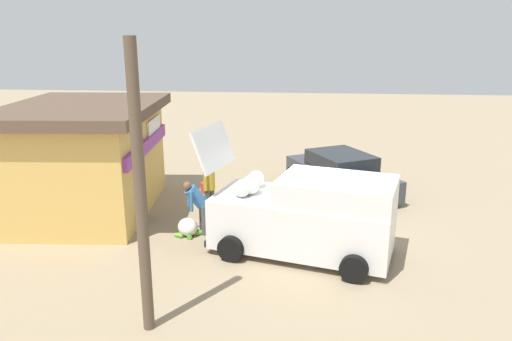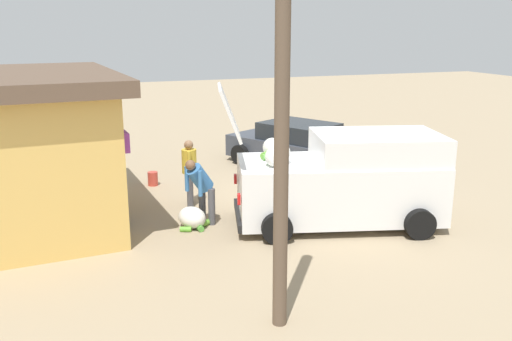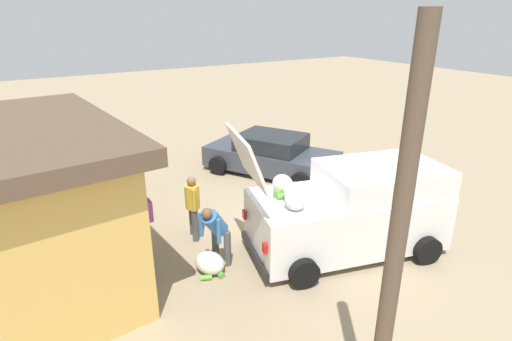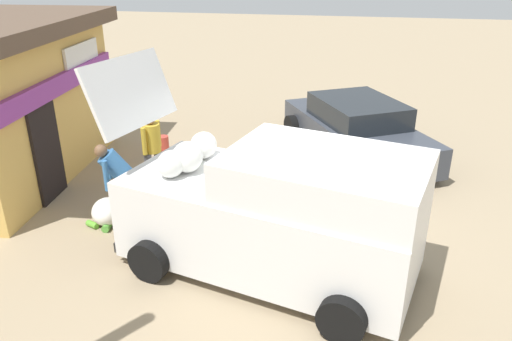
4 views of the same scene
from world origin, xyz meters
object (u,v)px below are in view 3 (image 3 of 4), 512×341
Objects in this scene: customer_bending at (216,230)px; unloaded_banana_pile at (210,263)px; vendor_standing at (193,203)px; parked_sedan at (271,155)px; delivery_van at (352,210)px; storefront_bar at (9,212)px; paint_bucket at (146,205)px.

unloaded_banana_pile is at bearing 121.50° from customer_bending.
parked_sedan is at bearing -56.93° from vendor_standing.
vendor_standing is at bearing 50.45° from delivery_van.
vendor_standing is at bearing -89.87° from storefront_bar.
paint_bucket is at bearing 15.81° from vendor_standing.
customer_bending is at bearing 177.12° from vendor_standing.
customer_bending is (-1.33, 0.07, -0.04)m from vendor_standing.
unloaded_banana_pile is at bearing -175.69° from paint_bucket.
vendor_standing is at bearing 123.07° from parked_sedan.
paint_bucket is at bearing 4.31° from unloaded_banana_pile.
delivery_van is at bearing -141.86° from paint_bucket.
delivery_van is 5.94× the size of unloaded_banana_pile.
delivery_van is 1.05× the size of parked_sedan.
paint_bucket is at bearing 97.59° from parked_sedan.
storefront_bar is 3.84m from customer_bending.
paint_bucket is at bearing 38.14° from delivery_van.
unloaded_banana_pile is 2.26× the size of paint_bucket.
storefront_bar reaches higher than unloaded_banana_pile.
parked_sedan is (2.55, -7.49, -1.02)m from storefront_bar.
parked_sedan is (4.84, -1.12, -0.36)m from delivery_van.
unloaded_banana_pile reaches higher than paint_bucket.
delivery_van is 3.39× the size of customer_bending.
storefront_bar is 3.92× the size of customer_bending.
vendor_standing is 4.28× the size of paint_bucket.
storefront_bar is 6.80m from delivery_van.
vendor_standing is at bearing -11.29° from unloaded_banana_pile.
delivery_van reaches higher than customer_bending.
storefront_bar is at bearing 66.01° from unloaded_banana_pile.
storefront_bar is 3.63× the size of vendor_standing.
vendor_standing is 1.89× the size of unloaded_banana_pile.
delivery_van reaches higher than parked_sedan.
paint_bucket is (3.42, 0.26, -0.02)m from unloaded_banana_pile.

